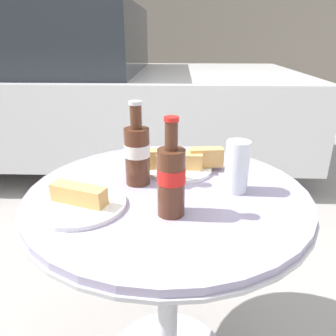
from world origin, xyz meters
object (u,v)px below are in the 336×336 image
cola_bottle_right (137,152)px  lunch_plate_near (80,202)px  bistro_table (168,235)px  cola_bottle_left (171,178)px  drinking_glass (237,169)px  parked_car (42,91)px  lunch_plate_far (177,163)px

cola_bottle_right → lunch_plate_near: (-0.13, -0.15, -0.08)m
bistro_table → cola_bottle_left: (0.01, -0.13, 0.25)m
cola_bottle_left → drinking_glass: cola_bottle_left is taller
bistro_table → lunch_plate_near: bearing=-153.3°
cola_bottle_left → parked_car: bearing=118.5°
bistro_table → parked_car: parked_car is taller
drinking_glass → parked_car: 2.57m
cola_bottle_right → lunch_plate_far: cola_bottle_right is taller
lunch_plate_near → parked_car: 2.47m
drinking_glass → lunch_plate_near: 0.43m
cola_bottle_left → drinking_glass: bearing=36.9°
drinking_glass → lunch_plate_far: (-0.16, 0.14, -0.04)m
bistro_table → lunch_plate_near: 0.30m
cola_bottle_right → lunch_plate_near: size_ratio=1.04×
bistro_table → cola_bottle_left: size_ratio=3.31×
bistro_table → drinking_glass: 0.29m
parked_car → lunch_plate_near: bearing=-65.9°
parked_car → cola_bottle_left: bearing=-61.5°
lunch_plate_far → cola_bottle_right: bearing=-140.3°
bistro_table → parked_car: 2.47m
cola_bottle_right → bistro_table: bearing=-26.2°
bistro_table → cola_bottle_left: 0.28m
cola_bottle_right → parked_car: 2.39m
cola_bottle_right → drinking_glass: (0.28, -0.04, -0.03)m
cola_bottle_right → lunch_plate_near: 0.22m
cola_bottle_right → drinking_glass: 0.28m
cola_bottle_right → parked_car: (-1.14, 2.10, -0.16)m
lunch_plate_far → bistro_table: bearing=-100.7°
cola_bottle_right → lunch_plate_far: bearing=39.7°
bistro_table → parked_car: bearing=119.7°
drinking_glass → lunch_plate_near: size_ratio=0.62×
cola_bottle_right → drinking_glass: bearing=-9.0°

